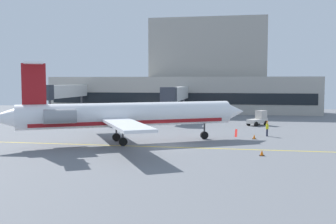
# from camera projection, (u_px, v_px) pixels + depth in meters

# --- Properties ---
(ground) EXTENTS (120.00, 120.00, 0.11)m
(ground) POSITION_uv_depth(u_px,v_px,m) (168.00, 146.00, 41.34)
(ground) COLOR slate
(terminal_building) EXTENTS (57.41, 11.76, 20.47)m
(terminal_building) POSITION_uv_depth(u_px,v_px,m) (191.00, 79.00, 86.66)
(terminal_building) COLOR #ADA89E
(terminal_building) RESTS_ON ground
(jet_bridge_west) EXTENTS (2.40, 19.99, 5.84)m
(jet_bridge_west) POSITION_uv_depth(u_px,v_px,m) (177.00, 94.00, 70.36)
(jet_bridge_west) COLOR silver
(jet_bridge_west) RESTS_ON ground
(jet_bridge_east) EXTENTS (2.40, 18.46, 6.16)m
(jet_bridge_east) POSITION_uv_depth(u_px,v_px,m) (64.00, 92.00, 74.99)
(jet_bridge_east) COLOR silver
(jet_bridge_east) RESTS_ON ground
(regional_jet) EXTENTS (26.27, 21.77, 8.69)m
(regional_jet) POSITION_uv_depth(u_px,v_px,m) (125.00, 115.00, 42.92)
(regional_jet) COLOR white
(regional_jet) RESTS_ON ground
(baggage_tug) EXTENTS (4.16, 2.95, 1.83)m
(baggage_tug) POSITION_uv_depth(u_px,v_px,m) (119.00, 121.00, 58.75)
(baggage_tug) COLOR #19389E
(baggage_tug) RESTS_ON ground
(pushback_tractor) EXTENTS (3.29, 3.50, 2.25)m
(pushback_tractor) POSITION_uv_depth(u_px,v_px,m) (259.00, 119.00, 60.56)
(pushback_tractor) COLOR silver
(pushback_tractor) RESTS_ON ground
(fuel_tank) EXTENTS (7.23, 2.48, 2.22)m
(fuel_tank) POSITION_uv_depth(u_px,v_px,m) (124.00, 111.00, 72.37)
(fuel_tank) COLOR white
(fuel_tank) RESTS_ON ground
(marshaller) EXTENTS (0.34, 0.83, 1.93)m
(marshaller) POSITION_uv_depth(u_px,v_px,m) (267.00, 128.00, 48.52)
(marshaller) COLOR #191E33
(marshaller) RESTS_ON ground
(safety_cone_alpha) EXTENTS (0.47, 0.47, 0.55)m
(safety_cone_alpha) POSITION_uv_depth(u_px,v_px,m) (254.00, 137.00, 46.26)
(safety_cone_alpha) COLOR orange
(safety_cone_alpha) RESTS_ON ground
(safety_cone_bravo) EXTENTS (0.47, 0.47, 0.55)m
(safety_cone_bravo) POSITION_uv_depth(u_px,v_px,m) (262.00, 153.00, 35.91)
(safety_cone_bravo) COLOR orange
(safety_cone_bravo) RESTS_ON ground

